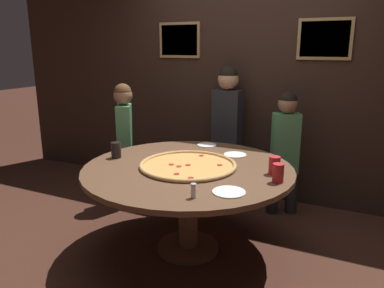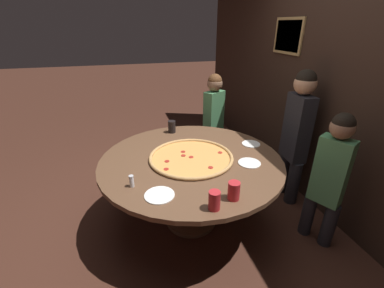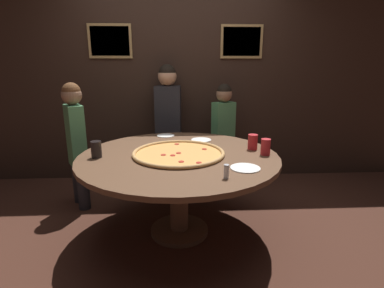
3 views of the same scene
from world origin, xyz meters
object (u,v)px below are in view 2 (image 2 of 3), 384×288
Objects in this scene: drink_cup_beside_pizza at (172,127)px; white_plate_far_back at (251,144)px; condiment_shaker at (132,181)px; drink_cup_front_edge at (214,200)px; white_plate_left_side at (249,163)px; diner_far_right at (297,131)px; diner_side_right at (330,174)px; drink_cup_far_left at (234,191)px; white_plate_beside_cup at (159,195)px; diner_side_left at (214,117)px; giant_pizza at (192,157)px; dining_table at (191,169)px.

white_plate_far_back is (0.54, 0.73, -0.06)m from drink_cup_beside_pizza.
drink_cup_front_edge is at bearing 51.06° from condiment_shaker.
condiment_shaker reaches higher than white_plate_far_back.
white_plate_left_side is 0.14× the size of diner_far_right.
diner_side_right reaches higher than white_plate_far_back.
drink_cup_far_left reaches higher than white_plate_beside_cup.
diner_side_left is at bearing 174.37° from white_plate_left_side.
giant_pizza is at bearing 35.99° from diner_side_right.
diner_far_right reaches higher than drink_cup_beside_pizza.
dining_table is at bearing -169.12° from drink_cup_far_left.
drink_cup_front_edge is 0.67m from condiment_shaker.
white_plate_far_back is 0.92m from diner_side_left.
diner_far_right is 0.69m from diner_side_right.
diner_side_left is (-1.37, 1.17, -0.04)m from condiment_shaker.
diner_side_left is (-0.92, -0.08, 0.00)m from white_plate_far_back.
diner_far_right is (0.01, 0.52, 0.10)m from white_plate_far_back.
drink_cup_far_left reaches higher than giant_pizza.
condiment_shaker is (0.32, -0.56, 0.17)m from dining_table.
giant_pizza is at bearing -79.03° from white_plate_far_back.
diner_side_left is at bearing 139.50° from condiment_shaker.
drink_cup_beside_pizza is at bearing -172.74° from drink_cup_far_left.
drink_cup_beside_pizza is 0.11× the size of diner_side_right.
drink_cup_beside_pizza is (-0.68, -0.05, 0.06)m from giant_pizza.
dining_table is 1.14× the size of diner_far_right.
giant_pizza is at bearing 176.40° from drink_cup_front_edge.
diner_side_left is (-1.05, 0.61, 0.12)m from dining_table.
drink_cup_beside_pizza is 1.41m from drink_cup_front_edge.
white_plate_left_side is at bearing 133.88° from drink_cup_front_edge.
giant_pizza is 8.10× the size of condiment_shaker.
drink_cup_beside_pizza and drink_cup_far_left have the same top height.
diner_far_right is at bearing -87.26° from diner_side_left.
drink_cup_front_edge is at bearing -68.53° from drink_cup_far_left.
diner_side_left is (-1.78, 0.65, -0.06)m from drink_cup_front_edge.
condiment_shaker is 1.80m from diner_side_left.
diner_far_right reaches higher than diner_side_right.
drink_cup_far_left is 0.68× the size of white_plate_left_side.
drink_cup_front_edge reaches higher than condiment_shaker.
drink_cup_beside_pizza reaches higher than white_plate_left_side.
diner_far_right is (-0.35, 0.73, 0.10)m from white_plate_left_side.
drink_cup_front_edge reaches higher than white_plate_left_side.
drink_cup_front_edge is 1.01× the size of drink_cup_far_left.
diner_side_left reaches higher than diner_side_right.
giant_pizza reaches higher than white_plate_left_side.
diner_side_left reaches higher than drink_cup_front_edge.
drink_cup_front_edge is 1.14m from diner_side_right.
drink_cup_front_edge is 0.42m from white_plate_beside_cup.
white_plate_far_back is 0.79m from diner_side_right.
diner_side_right reaches higher than drink_cup_front_edge.
drink_cup_front_edge is at bearing -46.12° from white_plate_left_side.
drink_cup_beside_pizza is at bearing -150.09° from white_plate_left_side.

